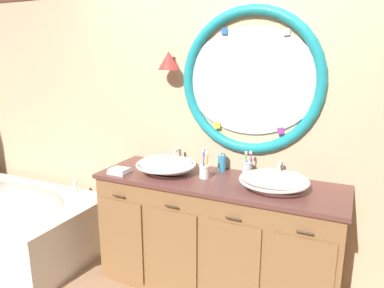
% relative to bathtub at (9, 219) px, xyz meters
% --- Properties ---
extents(back_wall_assembly, '(6.40, 0.26, 2.60)m').
position_rel_bathtub_xyz_m(back_wall_assembly, '(1.84, 0.62, 1.01)').
color(back_wall_assembly, '#D6B78E').
rests_on(back_wall_assembly, ground_plane).
extents(vanity_counter, '(1.82, 0.61, 0.89)m').
position_rel_bathtub_xyz_m(vanity_counter, '(1.91, 0.30, 0.13)').
color(vanity_counter, olive).
rests_on(vanity_counter, ground_plane).
extents(bathtub, '(1.62, 0.96, 0.63)m').
position_rel_bathtub_xyz_m(bathtub, '(0.00, 0.00, 0.00)').
color(bathtub, white).
rests_on(bathtub, ground_plane).
extents(sink_basin_left, '(0.46, 0.46, 0.14)m').
position_rel_bathtub_xyz_m(sink_basin_left, '(1.50, 0.27, 0.64)').
color(sink_basin_left, white).
rests_on(sink_basin_left, vanity_counter).
extents(sink_basin_right, '(0.47, 0.47, 0.13)m').
position_rel_bathtub_xyz_m(sink_basin_right, '(2.32, 0.27, 0.64)').
color(sink_basin_right, white).
rests_on(sink_basin_right, vanity_counter).
extents(faucet_set_left, '(0.22, 0.12, 0.15)m').
position_rel_bathtub_xyz_m(faucet_set_left, '(1.50, 0.50, 0.63)').
color(faucet_set_left, silver).
rests_on(faucet_set_left, vanity_counter).
extents(faucet_set_right, '(0.24, 0.13, 0.14)m').
position_rel_bathtub_xyz_m(faucet_set_right, '(2.32, 0.50, 0.63)').
color(faucet_set_right, silver).
rests_on(faucet_set_right, vanity_counter).
extents(toothbrush_holder_left, '(0.08, 0.08, 0.22)m').
position_rel_bathtub_xyz_m(toothbrush_holder_left, '(1.81, 0.29, 0.63)').
color(toothbrush_holder_left, white).
rests_on(toothbrush_holder_left, vanity_counter).
extents(toothbrush_holder_right, '(0.09, 0.09, 0.19)m').
position_rel_bathtub_xyz_m(toothbrush_holder_right, '(2.08, 0.49, 0.63)').
color(toothbrush_holder_right, silver).
rests_on(toothbrush_holder_right, vanity_counter).
extents(soap_dispenser, '(0.06, 0.07, 0.16)m').
position_rel_bathtub_xyz_m(soap_dispenser, '(1.87, 0.50, 0.64)').
color(soap_dispenser, '#388EBC').
rests_on(soap_dispenser, vanity_counter).
extents(folded_hand_towel, '(0.15, 0.12, 0.04)m').
position_rel_bathtub_xyz_m(folded_hand_towel, '(1.18, 0.11, 0.59)').
color(folded_hand_towel, white).
rests_on(folded_hand_towel, vanity_counter).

